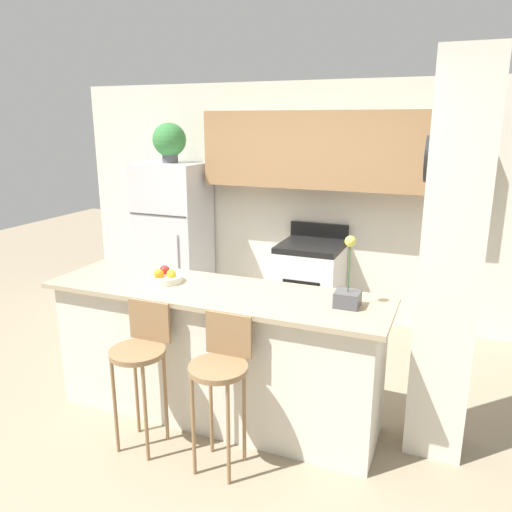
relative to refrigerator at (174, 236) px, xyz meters
The scene contains 11 objects.
ground_plane 2.56m from the refrigerator, 51.86° to the right, with size 14.00×14.00×0.00m, color gray.
wall_back 1.79m from the refrigerator, ahead, with size 5.60×0.38×2.55m.
pillar_right 3.50m from the refrigerator, 29.23° to the right, with size 0.38×0.32×2.55m.
counter_bar 2.44m from the refrigerator, 51.86° to the right, with size 2.49×0.71×0.99m.
refrigerator is the anchor object (origin of this frame).
stove_range 1.70m from the refrigerator, ahead, with size 0.64×0.66×1.07m.
bar_stool_left 2.69m from the refrigerator, 63.39° to the right, with size 0.36×0.36×0.99m.
bar_stool_right 3.00m from the refrigerator, 53.36° to the right, with size 0.36×0.36×0.99m.
potted_plant_on_fridge 1.08m from the refrigerator, 120.55° to the left, with size 0.37×0.37×0.44m.
orchid_vase 3.08m from the refrigerator, 37.52° to the right, with size 0.16×0.16×0.47m.
fruit_bowl 2.18m from the refrigerator, 60.11° to the right, with size 0.24×0.24×0.11m.
Camera 1 is at (1.54, -2.98, 2.14)m, focal length 35.00 mm.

